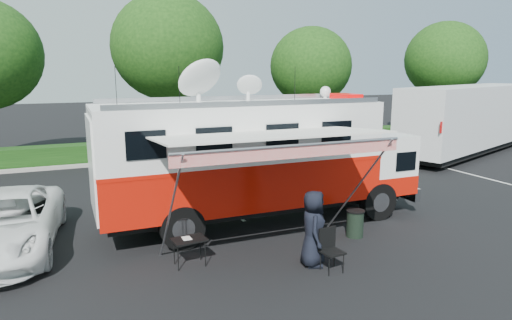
{
  "coord_description": "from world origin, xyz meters",
  "views": [
    {
      "loc": [
        -5.52,
        -12.61,
        4.72
      ],
      "look_at": [
        0.0,
        0.5,
        1.9
      ],
      "focal_mm": 32.0,
      "sensor_mm": 36.0,
      "label": 1
    }
  ],
  "objects_px": {
    "white_suv": "(7,251)",
    "trash_bin": "(355,223)",
    "command_truck": "(260,158)",
    "folding_table": "(189,240)",
    "semi_trailer": "(469,119)"
  },
  "relations": [
    {
      "from": "folding_table",
      "to": "white_suv",
      "type": "bearing_deg",
      "value": 147.29
    },
    {
      "from": "white_suv",
      "to": "folding_table",
      "type": "xyz_separation_m",
      "value": [
        4.25,
        -2.73,
        0.64
      ]
    },
    {
      "from": "folding_table",
      "to": "semi_trailer",
      "type": "distance_m",
      "value": 20.38
    },
    {
      "from": "white_suv",
      "to": "trash_bin",
      "type": "height_order",
      "value": "trash_bin"
    },
    {
      "from": "command_truck",
      "to": "semi_trailer",
      "type": "distance_m",
      "value": 16.78
    },
    {
      "from": "folding_table",
      "to": "semi_trailer",
      "type": "bearing_deg",
      "value": 25.07
    },
    {
      "from": "command_truck",
      "to": "trash_bin",
      "type": "height_order",
      "value": "command_truck"
    },
    {
      "from": "white_suv",
      "to": "trash_bin",
      "type": "xyz_separation_m",
      "value": [
        9.14,
        -2.64,
        0.4
      ]
    },
    {
      "from": "command_truck",
      "to": "folding_table",
      "type": "relative_size",
      "value": 11.53
    },
    {
      "from": "white_suv",
      "to": "trash_bin",
      "type": "relative_size",
      "value": 7.15
    },
    {
      "from": "white_suv",
      "to": "folding_table",
      "type": "height_order",
      "value": "white_suv"
    },
    {
      "from": "trash_bin",
      "to": "folding_table",
      "type": "bearing_deg",
      "value": -178.93
    },
    {
      "from": "command_truck",
      "to": "white_suv",
      "type": "height_order",
      "value": "command_truck"
    },
    {
      "from": "folding_table",
      "to": "semi_trailer",
      "type": "relative_size",
      "value": 0.07
    },
    {
      "from": "white_suv",
      "to": "command_truck",
      "type": "bearing_deg",
      "value": 2.02
    }
  ]
}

